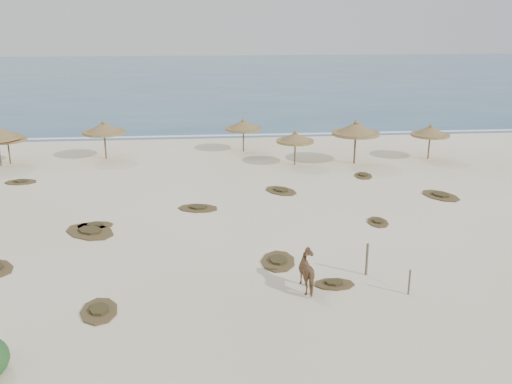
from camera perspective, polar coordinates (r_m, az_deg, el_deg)
The scene contains 23 objects.
ground at distance 23.99m, azimuth -3.87°, elevation -7.05°, with size 160.00×160.00×0.00m, color #FBEFCF.
ocean at distance 97.35m, azimuth -5.14°, elevation 11.46°, with size 200.00×100.00×0.01m, color navy.
foam_line at distance 48.86m, azimuth -4.73°, elevation 5.62°, with size 70.00×0.60×0.01m, color white.
palapa_1 at distance 42.65m, azimuth -23.64°, elevation 5.11°, with size 3.06×3.06×2.46m.
palapa_2 at distance 41.82m, azimuth -14.97°, elevation 6.13°, with size 3.02×3.02×2.80m.
palapa_3 at distance 42.72m, azimuth -1.28°, elevation 6.66°, with size 3.09×3.09×2.54m.
palapa_4 at distance 38.86m, azimuth 3.94°, elevation 5.41°, with size 3.13×3.13×2.42m.
palapa_5 at distance 39.66m, azimuth 9.95°, elevation 6.20°, with size 3.98×3.98×3.09m.
palapa_6 at distance 42.24m, azimuth 17.04°, elevation 5.80°, with size 2.84×2.84×2.56m.
horse at distance 21.56m, azimuth 5.42°, elevation -7.94°, with size 0.77×1.68×1.42m, color olive.
fence_post_near at distance 23.01m, azimuth 11.03°, elevation -6.63°, with size 0.10×0.10×1.33m, color brown.
fence_post_far at distance 21.91m, azimuth 15.08°, elevation -8.70°, with size 0.07×0.07×0.99m, color brown.
scrub_1 at distance 28.22m, azimuth -16.28°, elevation -3.79°, with size 3.28×3.29×0.16m.
scrub_2 at distance 28.92m, azimuth -15.80°, elevation -3.23°, with size 1.87×1.34×0.16m.
scrub_3 at distance 30.46m, azimuth -5.82°, elevation -1.59°, with size 2.43×1.87×0.16m.
scrub_4 at distance 28.94m, azimuth 12.08°, elevation -2.93°, with size 1.12×1.64×0.16m.
scrub_5 at distance 34.04m, azimuth 17.97°, elevation -0.33°, with size 2.47×2.89×0.16m.
scrub_6 at distance 37.90m, azimuth -22.47°, elevation 0.95°, with size 1.97×1.32×0.16m.
scrub_7 at distance 33.30m, azimuth 2.51°, elevation 0.15°, with size 2.42×2.62×0.16m.
scrub_9 at distance 23.97m, azimuth 2.22°, elevation -6.90°, with size 1.72×2.38×0.16m.
scrub_10 at distance 37.04m, azimuth 10.68°, elevation 1.64°, with size 1.38×1.89×0.16m.
scrub_11 at distance 20.94m, azimuth -15.42°, elevation -11.36°, with size 1.55×2.14×0.16m.
scrub_12 at distance 22.25m, azimuth 7.83°, elevation -9.08°, with size 1.61×1.09×0.16m.
Camera 1 is at (-0.42, -21.85, 9.89)m, focal length 40.00 mm.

